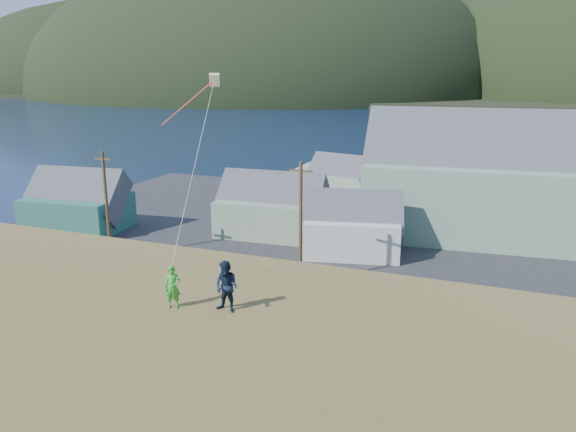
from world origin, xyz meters
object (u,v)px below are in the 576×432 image
object	(u,v)px
wharf	(384,179)
shed_palegreen_near	(271,207)
shed_teal	(77,203)
shed_white	(352,225)
kite_flyer_green	(173,287)
shed_palegreen_far	(347,180)
kite_flyer_navy	(227,287)

from	to	relation	value
wharf	shed_palegreen_near	distance (m)	28.06
shed_teal	shed_white	world-z (taller)	shed_teal
shed_teal	shed_white	xyz separation A→B (m)	(25.81, 2.56, -0.19)
shed_white	kite_flyer_green	xyz separation A→B (m)	(1.19, -28.05, 5.46)
shed_teal	shed_palegreen_far	bearing A→B (deg)	39.16
wharf	kite_flyer_green	distance (m)	58.99
shed_teal	wharf	bearing A→B (deg)	49.15
shed_palegreen_far	kite_flyer_navy	size ratio (longest dim) A/B	6.06
shed_palegreen_near	kite_flyer_green	size ratio (longest dim) A/B	6.85
kite_flyer_green	kite_flyer_navy	world-z (taller)	kite_flyer_navy
shed_palegreen_near	shed_white	distance (m)	8.73
shed_white	shed_palegreen_far	size ratio (longest dim) A/B	0.87
wharf	shed_palegreen_near	world-z (taller)	shed_palegreen_near
wharf	kite_flyer_green	size ratio (longest dim) A/B	17.78
shed_white	kite_flyer_green	bearing A→B (deg)	-100.63
shed_teal	kite_flyer_green	size ratio (longest dim) A/B	6.64
kite_flyer_green	shed_white	bearing A→B (deg)	71.24
wharf	shed_teal	size ratio (longest dim) A/B	2.68
shed_palegreen_far	kite_flyer_navy	bearing A→B (deg)	-65.97
shed_teal	kite_flyer_navy	xyz separation A→B (m)	(28.80, -25.09, 5.40)
wharf	kite_flyer_green	bearing A→B (deg)	-85.26
kite_flyer_green	kite_flyer_navy	bearing A→B (deg)	-8.67
wharf	shed_white	world-z (taller)	shed_white
shed_palegreen_far	kite_flyer_green	distance (m)	47.29
shed_white	shed_palegreen_far	xyz separation A→B (m)	(-5.52, 18.44, -0.03)
wharf	kite_flyer_navy	xyz separation A→B (m)	(6.64, -57.91, 7.61)
shed_palegreen_far	kite_flyer_navy	world-z (taller)	kite_flyer_navy
shed_white	kite_flyer_green	distance (m)	28.60
shed_white	shed_palegreen_near	bearing A→B (deg)	149.09
wharf	shed_white	bearing A→B (deg)	-83.13
shed_palegreen_far	kite_flyer_green	world-z (taller)	kite_flyer_green
shed_white	shed_palegreen_far	bearing A→B (deg)	93.60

